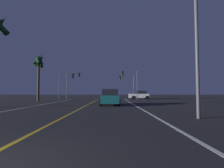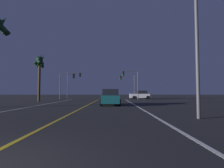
# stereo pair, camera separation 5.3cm
# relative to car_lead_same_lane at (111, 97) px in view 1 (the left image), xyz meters

# --- Properties ---
(lane_edge_right) EXTENTS (0.16, 36.50, 0.01)m
(lane_edge_right) POSITION_rel_car_lead_same_lane_xyz_m (2.61, -3.71, -0.82)
(lane_edge_right) COLOR silver
(lane_edge_right) RESTS_ON ground
(lane_edge_left) EXTENTS (0.16, 36.50, 0.01)m
(lane_edge_left) POSITION_rel_car_lead_same_lane_xyz_m (-7.52, -3.71, -0.82)
(lane_edge_left) COLOR silver
(lane_edge_left) RESTS_ON ground
(lane_center_divider) EXTENTS (0.16, 36.50, 0.01)m
(lane_center_divider) POSITION_rel_car_lead_same_lane_xyz_m (-2.46, -3.71, -0.82)
(lane_center_divider) COLOR gold
(lane_center_divider) RESTS_ON ground
(car_lead_same_lane) EXTENTS (2.02, 4.30, 1.70)m
(car_lead_same_lane) POSITION_rel_car_lead_same_lane_xyz_m (0.00, 0.00, 0.00)
(car_lead_same_lane) COLOR black
(car_lead_same_lane) RESTS_ON ground
(car_crossing_side) EXTENTS (4.30, 2.02, 1.70)m
(car_crossing_side) POSITION_rel_car_lead_same_lane_xyz_m (5.86, 16.98, 0.00)
(car_crossing_side) COLOR black
(car_crossing_side) RESTS_ON ground
(traffic_light_near_right) EXTENTS (3.11, 0.36, 5.49)m
(traffic_light_near_right) POSITION_rel_car_lead_same_lane_xyz_m (3.62, 15.04, 3.25)
(traffic_light_near_right) COLOR #4C4C51
(traffic_light_near_right) RESTS_ON ground
(traffic_light_near_left) EXTENTS (2.94, 0.36, 5.02)m
(traffic_light_near_left) POSITION_rel_car_lead_same_lane_xyz_m (-8.57, 15.04, 2.92)
(traffic_light_near_left) COLOR #4C4C51
(traffic_light_near_left) RESTS_ON ground
(traffic_light_far_right) EXTENTS (3.35, 0.36, 5.17)m
(traffic_light_far_right) POSITION_rel_car_lead_same_lane_xyz_m (3.46, 20.54, 3.05)
(traffic_light_far_right) COLOR #4C4C51
(traffic_light_far_right) RESTS_ON ground
(traffic_light_far_left) EXTENTS (3.13, 0.36, 5.79)m
(traffic_light_far_left) POSITION_rel_car_lead_same_lane_xyz_m (-8.55, 20.54, 3.46)
(traffic_light_far_left) COLOR #4C4C51
(traffic_light_far_left) RESTS_ON ground
(street_lamp_right_near) EXTENTS (1.92, 0.44, 7.89)m
(street_lamp_right_near) POSITION_rel_car_lead_same_lane_xyz_m (4.28, -9.42, 4.18)
(street_lamp_right_near) COLOR #4C4C51
(street_lamp_right_near) RESTS_ON ground
(palm_tree_left_mid) EXTENTS (2.17, 2.04, 7.30)m
(palm_tree_left_mid) POSITION_rel_car_lead_same_lane_xyz_m (-10.82, 7.57, 4.87)
(palm_tree_left_mid) COLOR #473826
(palm_tree_left_mid) RESTS_ON ground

